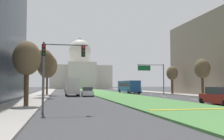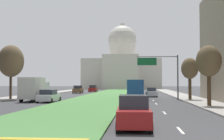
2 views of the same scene
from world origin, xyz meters
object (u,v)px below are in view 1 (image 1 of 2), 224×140
(street_tree_right_far, at_px, (172,74))
(street_tree_left_far, at_px, (47,66))
(overhead_guide_sign, at_px, (154,72))
(sedan_very_far, at_px, (73,88))
(sedan_midblock, at_px, (87,92))
(traffic_light_near_left, at_px, (55,61))
(sedan_distant, at_px, (135,90))
(capitol_building, at_px, (80,72))
(street_tree_right_mid, at_px, (202,69))
(street_tree_left_mid, at_px, (44,61))
(street_tree_left_near, at_px, (27,59))
(box_truck_delivery, at_px, (72,87))
(sedan_lead_stopped, at_px, (219,97))
(city_bus, at_px, (128,86))
(sedan_far_horizon, at_px, (68,89))

(street_tree_right_far, bearing_deg, street_tree_left_far, -179.25)
(overhead_guide_sign, bearing_deg, sedan_very_far, 113.11)
(street_tree_left_far, relative_size, sedan_midblock, 1.77)
(traffic_light_near_left, bearing_deg, sedan_distant, 65.15)
(capitol_building, xyz_separation_m, overhead_guide_sign, (9.42, -79.30, -3.70))
(street_tree_left_far, bearing_deg, street_tree_right_mid, -23.21)
(street_tree_left_mid, height_order, sedan_distant, street_tree_left_mid)
(street_tree_left_mid, distance_m, sedan_very_far, 46.40)
(street_tree_left_near, height_order, street_tree_left_far, street_tree_left_far)
(sedan_midblock, bearing_deg, box_truck_delivery, 144.24)
(traffic_light_near_left, bearing_deg, street_tree_left_mid, 95.69)
(sedan_lead_stopped, distance_m, sedan_midblock, 24.07)
(capitol_building, height_order, street_tree_left_mid, capitol_building)
(box_truck_delivery, bearing_deg, street_tree_left_mid, -128.38)
(overhead_guide_sign, relative_size, sedan_very_far, 1.46)
(sedan_midblock, distance_m, city_bus, 16.76)
(sedan_very_far, bearing_deg, sedan_far_horizon, -103.11)
(city_bus, bearing_deg, street_tree_right_mid, -67.61)
(street_tree_left_near, distance_m, sedan_midblock, 21.64)
(street_tree_left_mid, distance_m, sedan_far_horizon, 36.79)
(sedan_midblock, bearing_deg, sedan_far_horizon, 94.22)
(sedan_very_far, relative_size, box_truck_delivery, 0.70)
(street_tree_left_mid, relative_size, street_tree_right_mid, 1.18)
(street_tree_right_mid, distance_m, street_tree_right_far, 11.47)
(traffic_light_near_left, distance_m, box_truck_delivery, 27.28)
(capitol_building, distance_m, street_tree_left_near, 106.24)
(capitol_building, height_order, sedan_lead_stopped, capitol_building)
(overhead_guide_sign, distance_m, street_tree_left_far, 22.16)
(traffic_light_near_left, xyz_separation_m, sedan_lead_stopped, (16.22, 3.85, -2.94))
(sedan_lead_stopped, distance_m, city_bus, 33.94)
(street_tree_left_mid, xyz_separation_m, sedan_very_far, (7.10, 45.60, -4.85))
(sedan_distant, bearing_deg, street_tree_left_far, -152.86)
(sedan_midblock, height_order, sedan_far_horizon, sedan_far_horizon)
(box_truck_delivery, bearing_deg, city_bus, 38.09)
(traffic_light_near_left, bearing_deg, sedan_midblock, 78.45)
(sedan_very_far, bearing_deg, traffic_light_near_left, -94.28)
(street_tree_right_far, bearing_deg, sedan_very_far, 117.59)
(overhead_guide_sign, distance_m, sedan_distant, 10.38)
(overhead_guide_sign, distance_m, sedan_far_horizon, 31.37)
(sedan_lead_stopped, distance_m, sedan_very_far, 63.90)
(capitol_building, relative_size, city_bus, 2.73)
(street_tree_left_mid, xyz_separation_m, street_tree_left_far, (0.08, 9.05, -0.02))
(capitol_building, xyz_separation_m, sedan_distant, (8.32, -69.74, -7.60))
(capitol_building, relative_size, sedan_midblock, 6.59)
(street_tree_left_near, bearing_deg, sedan_lead_stopped, -4.66)
(sedan_distant, bearing_deg, street_tree_left_near, -121.31)
(traffic_light_near_left, bearing_deg, street_tree_left_far, 93.83)
(sedan_far_horizon, xyz_separation_m, box_truck_delivery, (-0.21, -30.22, 0.84))
(street_tree_right_far, xyz_separation_m, sedan_distant, (-4.93, 10.42, -3.66))
(sedan_far_horizon, bearing_deg, sedan_lead_stopped, -75.89)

